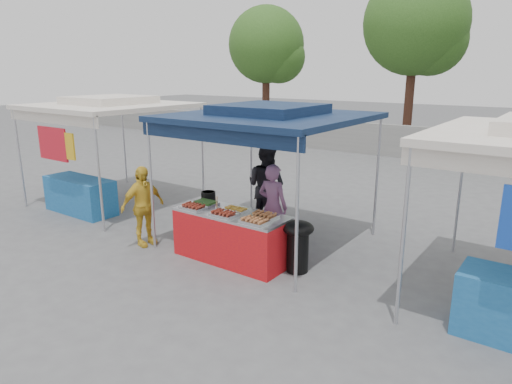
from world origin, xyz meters
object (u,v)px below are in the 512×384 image
Objects in this scene: cooking_pot at (208,196)px; wok_burner at (298,242)px; vendor_table at (232,236)px; helper_man at (266,186)px; vendor_woman at (273,207)px; customer_person at (143,206)px.

wok_burner is (1.98, -0.10, -0.42)m from cooking_pot.
helper_man is (-0.46, 1.70, 0.46)m from vendor_table.
cooking_pot is 0.17× the size of vendor_woman.
helper_man is (-0.72, 0.84, 0.10)m from vendor_woman.
vendor_woman reaches higher than customer_person.
vendor_woman is 0.89× the size of helper_man.
vendor_woman is at bearing 130.19° from helper_man.
vendor_table is 1.03m from cooking_pot.
wok_burner is 1.12m from vendor_woman.
helper_man is at bearing 105.23° from vendor_table.
vendor_table is at bearing -68.27° from customer_person.
vendor_woman is (1.08, 0.51, -0.14)m from cooking_pot.
helper_man is (-1.61, 1.45, 0.38)m from wok_burner.
helper_man reaches higher than customer_person.
vendor_woman is at bearing 25.10° from cooking_pot.
wok_burner is at bearing -3.00° from cooking_pot.
vendor_table is 1.13× the size of helper_man.
customer_person is at bearing -141.09° from cooking_pot.
customer_person reaches higher than cooking_pot.
vendor_woman reaches higher than vendor_table.
cooking_pot is 1.21m from customer_person.
cooking_pot is at bearing 22.07° from vendor_woman.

